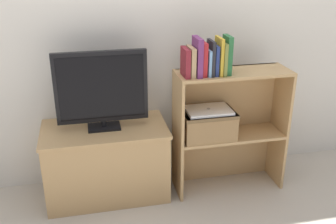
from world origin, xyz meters
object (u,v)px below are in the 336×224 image
object	(u,v)px
book_maroon	(185,62)
book_olive	(222,58)
tv	(102,89)
book_crimson	(203,59)
book_charcoal	(211,58)
storage_basket_left	(208,123)
book_plum	(197,57)
laptop	(208,110)
book_tan	(191,62)
book_navy	(215,60)
book_skyblue	(207,62)
tv_stand	(107,161)
book_forest	(227,55)
book_mustard	(219,56)

from	to	relation	value
book_maroon	book_olive	xyz separation A→B (m)	(0.25, 0.00, 0.01)
tv	book_crimson	size ratio (longest dim) A/B	2.78
book_crimson	book_charcoal	world-z (taller)	book_charcoal
book_maroon	storage_basket_left	world-z (taller)	book_maroon
book_plum	laptop	xyz separation A→B (m)	(0.10, 0.02, -0.39)
book_tan	book_navy	distance (m)	0.16
book_navy	laptop	world-z (taller)	book_navy
laptop	book_charcoal	bearing A→B (deg)	-105.19
tv	laptop	bearing A→B (deg)	-7.93
book_tan	storage_basket_left	xyz separation A→B (m)	(0.14, 0.02, -0.46)
book_plum	book_navy	distance (m)	0.12
book_skyblue	book_charcoal	world-z (taller)	book_charcoal
tv	tv_stand	bearing A→B (deg)	90.00
book_forest	storage_basket_left	world-z (taller)	book_forest
book_plum	book_tan	bearing A→B (deg)	180.00
book_charcoal	book_plum	bearing A→B (deg)	-180.00
book_plum	storage_basket_left	xyz separation A→B (m)	(0.10, 0.02, -0.49)
book_olive	storage_basket_left	bearing A→B (deg)	163.14
book_crimson	laptop	distance (m)	0.38
book_maroon	book_skyblue	size ratio (longest dim) A/B	1.08
book_skyblue	book_navy	xyz separation A→B (m)	(0.05, 0.00, 0.01)
book_maroon	tv	bearing A→B (deg)	167.30
book_tan	storage_basket_left	bearing A→B (deg)	8.96
tv	laptop	xyz separation A→B (m)	(0.71, -0.10, -0.17)
book_maroon	laptop	size ratio (longest dim) A/B	0.60
book_maroon	book_plum	bearing A→B (deg)	0.00
tv_stand	book_crimson	world-z (taller)	book_crimson
book_tan	laptop	size ratio (longest dim) A/B	0.62
laptop	tv	bearing A→B (deg)	172.07
tv	book_maroon	distance (m)	0.58
book_tan	book_plum	distance (m)	0.05
book_tan	book_olive	distance (m)	0.21
book_maroon	book_forest	xyz separation A→B (m)	(0.28, 0.00, 0.03)
book_navy	tv_stand	bearing A→B (deg)	170.51
book_tan	laptop	world-z (taller)	book_tan
tv_stand	book_charcoal	world-z (taller)	book_charcoal
book_maroon	book_crimson	distance (m)	0.12
laptop	book_mustard	bearing A→B (deg)	-23.82
book_skyblue	storage_basket_left	distance (m)	0.45
book_charcoal	book_mustard	distance (m)	0.06
book_navy	book_forest	size ratio (longest dim) A/B	0.78
tv_stand	storage_basket_left	size ratio (longest dim) A/B	2.32
book_maroon	book_tan	distance (m)	0.04
book_plum	book_maroon	bearing A→B (deg)	180.00
book_skyblue	tv_stand	bearing A→B (deg)	169.85
book_navy	book_skyblue	bearing A→B (deg)	-180.00
book_charcoal	laptop	xyz separation A→B (m)	(0.01, 0.02, -0.38)
book_skyblue	book_crimson	bearing A→B (deg)	180.00
book_mustard	book_forest	bearing A→B (deg)	0.00
book_charcoal	book_olive	xyz separation A→B (m)	(0.08, -0.00, -0.01)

